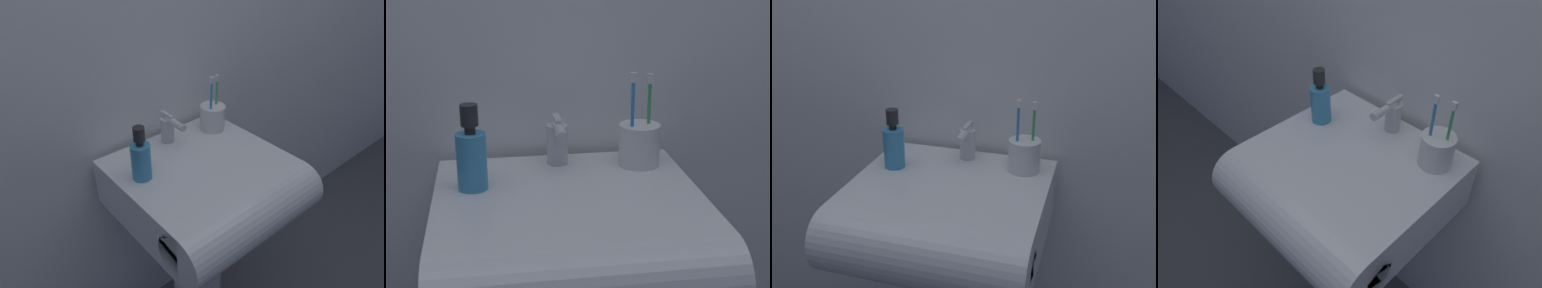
% 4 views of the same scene
% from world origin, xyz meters
% --- Properties ---
extents(wall_back, '(5.00, 0.05, 2.40)m').
position_xyz_m(wall_back, '(0.00, 0.25, 1.20)').
color(wall_back, white).
rests_on(wall_back, ground).
extents(sink_pedestal, '(0.18, 0.18, 0.65)m').
position_xyz_m(sink_pedestal, '(0.00, 0.00, 0.32)').
color(sink_pedestal, white).
rests_on(sink_pedestal, ground).
extents(sink_basin, '(0.48, 0.49, 0.15)m').
position_xyz_m(sink_basin, '(0.00, -0.06, 0.72)').
color(sink_basin, white).
rests_on(sink_basin, sink_pedestal).
extents(faucet, '(0.04, 0.11, 0.10)m').
position_xyz_m(faucet, '(-0.00, 0.14, 0.85)').
color(faucet, silver).
rests_on(faucet, sink_basin).
extents(toothbrush_cup, '(0.08, 0.08, 0.19)m').
position_xyz_m(toothbrush_cup, '(0.16, 0.12, 0.85)').
color(toothbrush_cup, white).
rests_on(toothbrush_cup, sink_basin).
extents(soap_bottle, '(0.06, 0.06, 0.16)m').
position_xyz_m(soap_bottle, '(-0.17, 0.04, 0.86)').
color(soap_bottle, '#3F99CC').
rests_on(soap_bottle, sink_basin).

